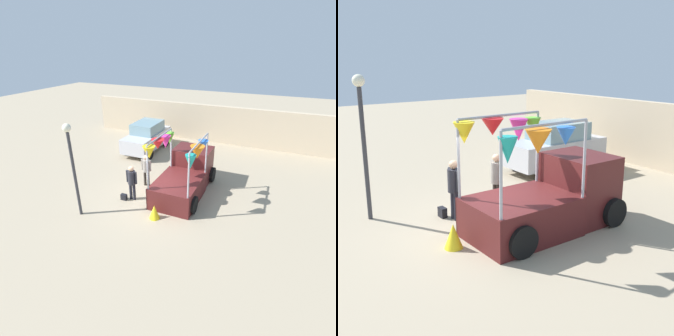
% 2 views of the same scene
% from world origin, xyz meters
% --- Properties ---
extents(ground_plane, '(60.00, 60.00, 0.00)m').
position_xyz_m(ground_plane, '(0.00, 0.00, 0.00)').
color(ground_plane, gray).
extents(vendor_truck, '(2.47, 4.14, 2.94)m').
position_xyz_m(vendor_truck, '(0.94, 1.33, 0.90)').
color(vendor_truck, '#4C1919').
rests_on(vendor_truck, ground).
extents(parked_car, '(1.88, 4.00, 1.88)m').
position_xyz_m(parked_car, '(-3.18, 5.25, 0.94)').
color(parked_car, '#B7B7BC').
rests_on(parked_car, ground).
extents(person_customer, '(0.53, 0.34, 1.67)m').
position_xyz_m(person_customer, '(-0.97, -0.46, 1.01)').
color(person_customer, black).
rests_on(person_customer, ground).
extents(person_vendor, '(0.53, 0.34, 1.65)m').
position_xyz_m(person_vendor, '(-0.97, 0.93, 0.99)').
color(person_vendor, '#2D2823').
rests_on(person_vendor, ground).
extents(handbag, '(0.28, 0.16, 0.28)m').
position_xyz_m(handbag, '(-1.32, -0.66, 0.14)').
color(handbag, black).
rests_on(handbag, ground).
extents(street_lamp, '(0.32, 0.32, 3.90)m').
position_xyz_m(street_lamp, '(-2.38, -2.33, 2.55)').
color(street_lamp, '#333338').
rests_on(street_lamp, ground).
extents(brick_boundary_wall, '(18.00, 0.36, 2.60)m').
position_xyz_m(brick_boundary_wall, '(0.00, 8.63, 1.30)').
color(brick_boundary_wall, tan).
rests_on(brick_boundary_wall, ground).
extents(folded_kite_bundle_sunflower, '(0.59, 0.59, 0.60)m').
position_xyz_m(folded_kite_bundle_sunflower, '(0.58, -1.37, 0.30)').
color(folded_kite_bundle_sunflower, yellow).
rests_on(folded_kite_bundle_sunflower, ground).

